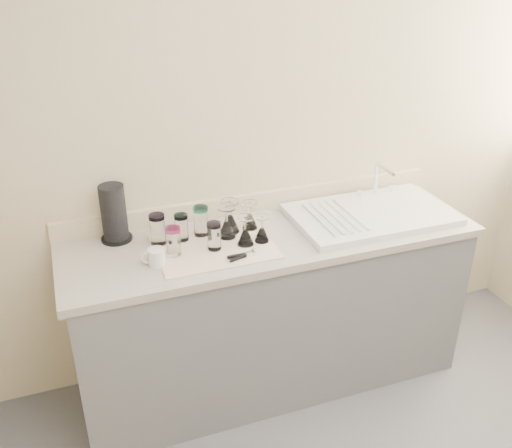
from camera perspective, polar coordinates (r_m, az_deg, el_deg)
name	(u,v)px	position (r m, az deg, el deg)	size (l,w,h in m)	color
room_envelope	(442,217)	(1.58, 18.13, 0.69)	(3.54, 3.50, 2.52)	#505055
counter_unit	(271,309)	(3.04, 1.53, -8.53)	(2.06, 0.62, 0.90)	slate
sink_unit	(371,214)	(3.03, 11.41, 1.00)	(0.82, 0.50, 0.22)	white
dish_towel	(214,247)	(2.70, -4.21, -2.27)	(0.55, 0.42, 0.01)	white
tumbler_teal	(158,229)	(2.71, -9.82, -0.51)	(0.08, 0.08, 0.15)	white
tumbler_cyan	(181,227)	(2.73, -7.46, -0.32)	(0.07, 0.07, 0.13)	white
tumbler_purple	(201,221)	(2.77, -5.54, 0.33)	(0.07, 0.07, 0.15)	white
tumbler_magenta	(173,241)	(2.61, -8.26, -1.70)	(0.07, 0.07, 0.14)	white
tumbler_lavender	(214,236)	(2.64, -4.21, -1.20)	(0.07, 0.07, 0.13)	white
goblet_back_left	(230,221)	(2.79, -2.60, 0.28)	(0.09, 0.09, 0.16)	white
goblet_back_right	(250,219)	(2.83, -0.61, 0.48)	(0.08, 0.08, 0.14)	white
goblet_front_left	(246,235)	(2.68, -1.06, -1.10)	(0.08, 0.08, 0.14)	white
goblet_front_right	(262,232)	(2.71, 0.58, -0.85)	(0.07, 0.07, 0.13)	white
goblet_extra	(227,227)	(2.75, -2.94, -0.26)	(0.09, 0.09, 0.16)	white
can_opener	(242,256)	(2.59, -1.37, -3.17)	(0.14, 0.06, 0.02)	silver
white_mug	(156,257)	(2.57, -9.97, -3.28)	(0.11, 0.09, 0.08)	white
paper_towel_roll	(114,214)	(2.78, -14.02, 0.99)	(0.15, 0.15, 0.28)	black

